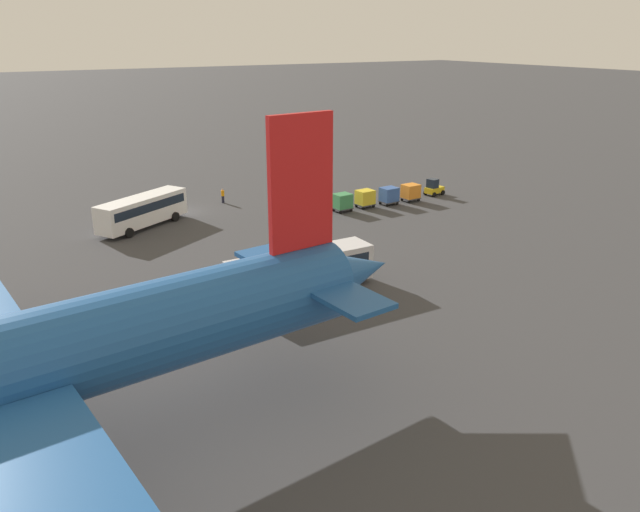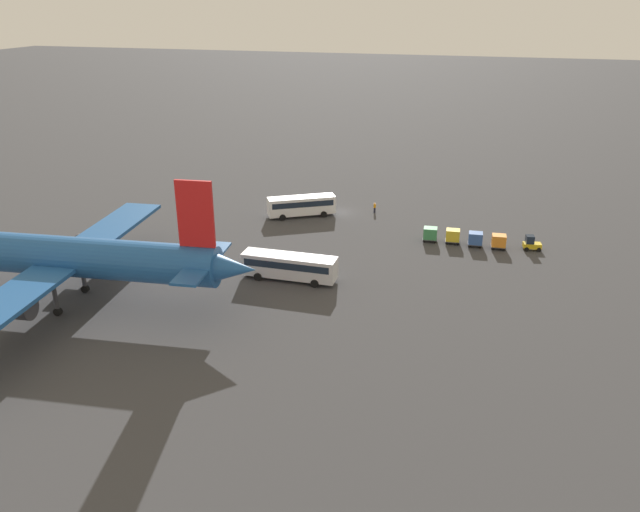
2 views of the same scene
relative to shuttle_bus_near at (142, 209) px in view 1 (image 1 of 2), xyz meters
name	(u,v)px [view 1 (image 1 of 2)]	position (x,y,z in m)	size (l,w,h in m)	color
ground_plane	(182,212)	(-5.43, -3.70, -1.94)	(600.00, 600.00, 0.00)	#38383A
shuttle_bus_near	(142,209)	(0.00, 0.00, 0.00)	(10.62, 7.55, 3.24)	white
shuttle_bus_far	(301,269)	(-5.80, 23.46, -0.01)	(11.83, 3.14, 3.22)	silver
baggage_tug	(434,188)	(-35.01, 4.94, -1.00)	(2.59, 1.99, 2.10)	gold
worker_person	(223,196)	(-10.92, -4.99, -1.07)	(0.38, 0.38, 1.74)	#1E1E2D
cargo_cart_orange	(411,192)	(-30.63, 5.84, -0.75)	(2.10, 1.80, 2.06)	#38383D
cargo_cart_blue	(389,195)	(-27.46, 5.77, -0.75)	(2.10, 1.80, 2.06)	#38383D
cargo_cart_yellow	(365,198)	(-24.28, 5.42, -0.75)	(2.10, 1.80, 2.06)	#38383D
cargo_cart_green	(342,201)	(-21.11, 5.52, -0.75)	(2.10, 1.80, 2.06)	#38383D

